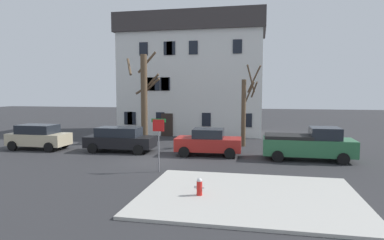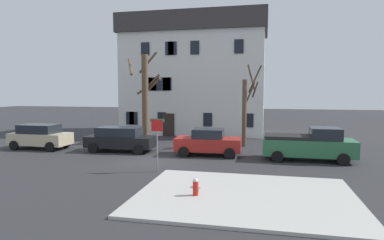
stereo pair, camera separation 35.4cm
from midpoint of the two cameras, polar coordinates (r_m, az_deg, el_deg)
The scene contains 12 objects.
ground_plane at distance 20.19m, azimuth -6.24°, elevation -6.92°, with size 120.00×120.00×0.00m, color #2D2D30.
sidewalk_slab at distance 13.54m, azimuth 9.91°, elevation -12.74°, with size 8.47×6.46×0.12m, color #B7B5AD.
building_main at distance 33.24m, azimuth 0.78°, elevation 7.81°, with size 13.99×6.94×11.39m.
tree_bare_near at distance 26.58m, azimuth -7.66°, elevation 4.19°, with size 2.83×2.83×7.30m.
tree_bare_mid at distance 25.07m, azimuth 9.64°, elevation 2.01°, with size 1.42×2.08×6.06m.
car_beige_wagon at distance 26.21m, azimuth -24.29°, elevation -2.55°, with size 4.22×2.10×1.77m.
car_black_wagon at distance 23.32m, azimuth -11.79°, elevation -3.18°, with size 4.73×2.11×1.69m.
car_red_sedan at distance 21.53m, azimuth 3.28°, elevation -3.81°, with size 4.27×2.21×1.73m.
pickup_truck_green at distance 21.18m, azimuth 19.91°, elevation -3.97°, with size 5.30×2.26×2.00m.
fire_hydrant at distance 13.14m, azimuth 1.41°, elevation -11.34°, with size 0.42×0.22×0.68m.
street_sign_pole at distance 17.06m, azimuth -5.43°, elevation -2.54°, with size 0.76×0.07×2.76m.
bicycle_leaning at distance 27.90m, azimuth -9.74°, elevation -2.87°, with size 1.75×0.06×1.03m.
Camera 2 is at (6.52, -18.67, 4.18)m, focal length 31.03 mm.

